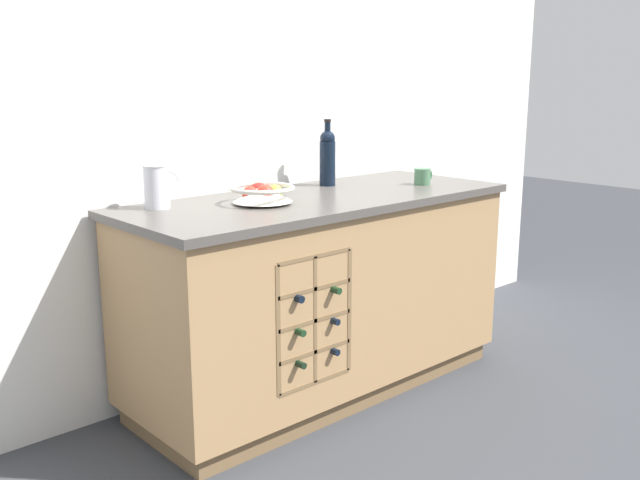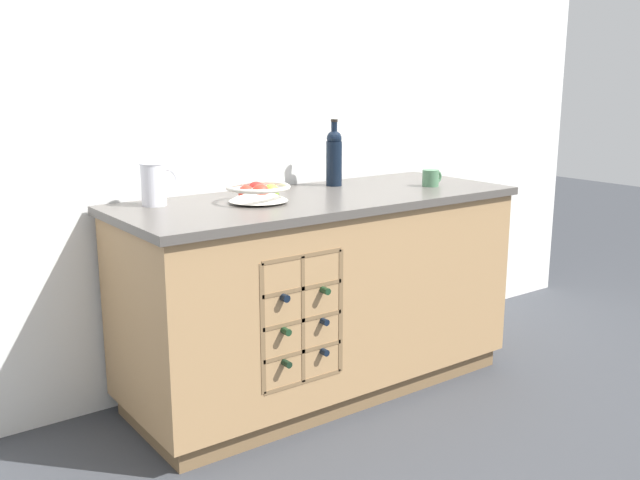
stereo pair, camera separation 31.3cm
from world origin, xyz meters
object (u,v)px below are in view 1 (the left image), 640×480
fruit_bowl (262,193)px  standing_wine_bottle (327,156)px  ceramic_mug (423,176)px  white_pitcher (157,185)px

fruit_bowl → standing_wine_bottle: bearing=19.6°
ceramic_mug → fruit_bowl: bearing=173.9°
fruit_bowl → standing_wine_bottle: (0.54, 0.19, 0.09)m
white_pitcher → ceramic_mug: (1.26, -0.29, -0.05)m
ceramic_mug → standing_wine_bottle: size_ratio=0.36×
ceramic_mug → standing_wine_bottle: (-0.36, 0.29, 0.10)m
fruit_bowl → ceramic_mug: 0.90m
fruit_bowl → white_pitcher: size_ratio=1.53×
white_pitcher → fruit_bowl: bearing=-27.8°
white_pitcher → ceramic_mug: white_pitcher is taller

